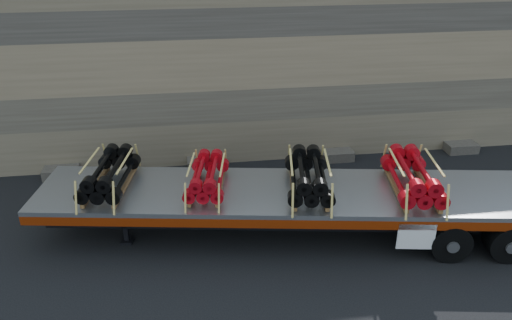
{
  "coord_description": "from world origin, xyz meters",
  "views": [
    {
      "loc": [
        -3.46,
        -11.72,
        8.14
      ],
      "look_at": [
        -1.54,
        1.57,
        1.7
      ],
      "focal_mm": 35.0,
      "sensor_mm": 36.0,
      "label": 1
    }
  ],
  "objects_px": {
    "bundle_front": "(109,175)",
    "bundle_midfront": "(207,177)",
    "trailer": "(289,212)",
    "bundle_rear": "(413,177)",
    "bundle_midrear": "(309,177)"
  },
  "relations": [
    {
      "from": "bundle_front",
      "to": "bundle_midfront",
      "type": "relative_size",
      "value": 1.12
    },
    {
      "from": "trailer",
      "to": "bundle_midfront",
      "type": "relative_size",
      "value": 6.66
    },
    {
      "from": "bundle_midfront",
      "to": "bundle_rear",
      "type": "height_order",
      "value": "bundle_rear"
    },
    {
      "from": "bundle_front",
      "to": "bundle_midrear",
      "type": "relative_size",
      "value": 0.98
    },
    {
      "from": "trailer",
      "to": "bundle_midfront",
      "type": "bearing_deg",
      "value": 180.0
    },
    {
      "from": "trailer",
      "to": "bundle_midrear",
      "type": "bearing_deg",
      "value": 0.0
    },
    {
      "from": "trailer",
      "to": "bundle_rear",
      "type": "bearing_deg",
      "value": 0.0
    },
    {
      "from": "trailer",
      "to": "bundle_front",
      "type": "relative_size",
      "value": 5.95
    },
    {
      "from": "bundle_rear",
      "to": "bundle_midrear",
      "type": "bearing_deg",
      "value": 180.0
    },
    {
      "from": "trailer",
      "to": "bundle_midfront",
      "type": "xyz_separation_m",
      "value": [
        -2.24,
        0.38,
        1.07
      ]
    },
    {
      "from": "bundle_front",
      "to": "bundle_midfront",
      "type": "distance_m",
      "value": 2.71
    },
    {
      "from": "bundle_midfront",
      "to": "bundle_rear",
      "type": "distance_m",
      "value": 5.63
    },
    {
      "from": "bundle_midrear",
      "to": "bundle_rear",
      "type": "bearing_deg",
      "value": -0.0
    },
    {
      "from": "trailer",
      "to": "bundle_midrear",
      "type": "relative_size",
      "value": 5.84
    },
    {
      "from": "trailer",
      "to": "bundle_rear",
      "type": "xyz_separation_m",
      "value": [
        3.31,
        -0.56,
        1.14
      ]
    }
  ]
}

